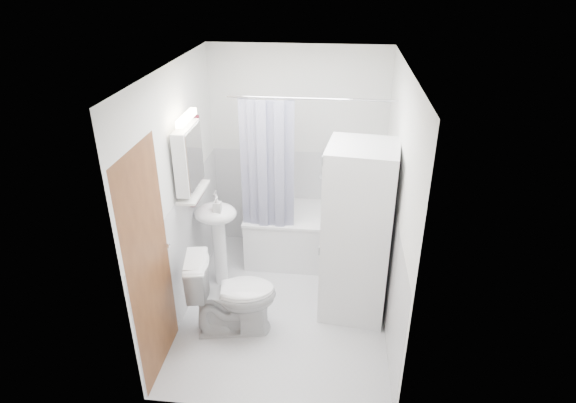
# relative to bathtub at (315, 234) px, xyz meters

# --- Properties ---
(floor) EXTENTS (2.60, 2.60, 0.00)m
(floor) POSITION_rel_bathtub_xyz_m (-0.24, -0.92, -0.33)
(floor) COLOR silver
(floor) RESTS_ON ground
(room_walls) EXTENTS (2.60, 2.60, 2.60)m
(room_walls) POSITION_rel_bathtub_xyz_m (-0.24, -0.92, 1.16)
(room_walls) COLOR white
(room_walls) RESTS_ON ground
(wainscot) EXTENTS (1.98, 2.58, 2.58)m
(wainscot) POSITION_rel_bathtub_xyz_m (-0.24, -0.63, 0.27)
(wainscot) COLOR white
(wainscot) RESTS_ON ground
(door) EXTENTS (0.05, 2.00, 2.00)m
(door) POSITION_rel_bathtub_xyz_m (-1.19, -1.47, 0.67)
(door) COLOR brown
(door) RESTS_ON ground
(bathtub) EXTENTS (1.57, 0.74, 0.60)m
(bathtub) POSITION_rel_bathtub_xyz_m (0.00, 0.00, 0.00)
(bathtub) COLOR white
(bathtub) RESTS_ON ground
(tub_spout) EXTENTS (0.04, 0.12, 0.04)m
(tub_spout) POSITION_rel_bathtub_xyz_m (0.20, 0.33, 0.59)
(tub_spout) COLOR silver
(tub_spout) RESTS_ON room_walls
(curtain_rod) EXTENTS (1.75, 0.02, 0.02)m
(curtain_rod) POSITION_rel_bathtub_xyz_m (0.00, -0.31, 1.67)
(curtain_rod) COLOR silver
(curtain_rod) RESTS_ON room_walls
(shower_curtain) EXTENTS (0.55, 0.02, 1.45)m
(shower_curtain) POSITION_rel_bathtub_xyz_m (-0.50, -0.31, 0.92)
(shower_curtain) COLOR #131544
(shower_curtain) RESTS_ON curtain_rod
(sink) EXTENTS (0.44, 0.37, 1.04)m
(sink) POSITION_rel_bathtub_xyz_m (-0.99, -0.58, 0.37)
(sink) COLOR white
(sink) RESTS_ON ground
(medicine_cabinet) EXTENTS (0.13, 0.50, 0.71)m
(medicine_cabinet) POSITION_rel_bathtub_xyz_m (-1.15, -0.82, 1.23)
(medicine_cabinet) COLOR white
(medicine_cabinet) RESTS_ON room_walls
(shelf) EXTENTS (0.18, 0.54, 0.02)m
(shelf) POSITION_rel_bathtub_xyz_m (-1.13, -0.82, 0.87)
(shelf) COLOR silver
(shelf) RESTS_ON room_walls
(shower_caddy) EXTENTS (0.22, 0.06, 0.02)m
(shower_caddy) POSITION_rel_bathtub_xyz_m (0.25, 0.32, 0.82)
(shower_caddy) COLOR silver
(shower_caddy) RESTS_ON room_walls
(towel) EXTENTS (0.07, 0.35, 0.85)m
(towel) POSITION_rel_bathtub_xyz_m (-1.18, -0.57, 1.10)
(towel) COLOR #561424
(towel) RESTS_ON room_walls
(washer_dryer) EXTENTS (0.70, 0.69, 1.75)m
(washer_dryer) POSITION_rel_bathtub_xyz_m (0.44, -0.87, 0.54)
(washer_dryer) COLOR white
(washer_dryer) RESTS_ON ground
(toilet) EXTENTS (0.89, 0.60, 0.80)m
(toilet) POSITION_rel_bathtub_xyz_m (-0.69, -1.31, 0.07)
(toilet) COLOR white
(toilet) RESTS_ON ground
(soap_pump) EXTENTS (0.08, 0.17, 0.08)m
(soap_pump) POSITION_rel_bathtub_xyz_m (-0.95, -0.67, 0.62)
(soap_pump) COLOR gray
(soap_pump) RESTS_ON sink
(shelf_bottle) EXTENTS (0.07, 0.18, 0.07)m
(shelf_bottle) POSITION_rel_bathtub_xyz_m (-1.13, -0.97, 0.92)
(shelf_bottle) COLOR gray
(shelf_bottle) RESTS_ON shelf
(shelf_cup) EXTENTS (0.10, 0.09, 0.10)m
(shelf_cup) POSITION_rel_bathtub_xyz_m (-1.13, -0.70, 0.93)
(shelf_cup) COLOR gray
(shelf_cup) RESTS_ON shelf
(shampoo_a) EXTENTS (0.13, 0.17, 0.13)m
(shampoo_a) POSITION_rel_bathtub_xyz_m (0.11, 0.32, 0.90)
(shampoo_a) COLOR gray
(shampoo_a) RESTS_ON shower_caddy
(shampoo_b) EXTENTS (0.08, 0.21, 0.08)m
(shampoo_b) POSITION_rel_bathtub_xyz_m (0.23, 0.32, 0.87)
(shampoo_b) COLOR #225188
(shampoo_b) RESTS_ON shower_caddy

